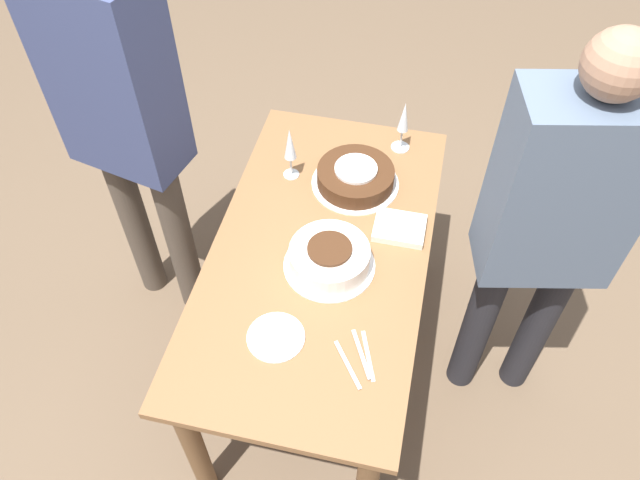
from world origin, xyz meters
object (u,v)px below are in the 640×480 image
wine_glass_near (290,146)px  person_cutting (552,222)px  person_watching (120,110)px  cake_front_chocolate (356,177)px  wine_glass_far (404,120)px  cake_center_white (329,258)px

wine_glass_near → person_cutting: bearing=-106.4°
wine_glass_near → person_watching: bearing=104.1°
cake_front_chocolate → person_watching: bearing=100.3°
wine_glass_far → person_watching: 1.01m
person_cutting → person_watching: size_ratio=0.93×
wine_glass_far → person_cutting: person_cutting is taller
cake_center_white → wine_glass_far: 0.65m
cake_front_chocolate → person_cutting: 0.72m
cake_front_chocolate → person_watching: person_watching is taller
wine_glass_near → person_watching: (-0.14, 0.55, 0.17)m
cake_front_chocolate → person_cutting: bearing=-112.6°
wine_glass_far → cake_front_chocolate: bearing=150.1°
cake_center_white → cake_front_chocolate: cake_center_white is taller
cake_center_white → wine_glass_near: bearing=30.6°
cake_front_chocolate → wine_glass_near: (-0.01, 0.24, 0.11)m
wine_glass_far → cake_center_white: bearing=166.8°
cake_center_white → person_watching: (0.25, 0.78, 0.27)m
cake_center_white → wine_glass_far: bearing=-13.2°
wine_glass_near → cake_center_white: bearing=-149.4°
cake_front_chocolate → person_cutting: size_ratio=0.20×
cake_front_chocolate → wine_glass_far: 0.29m
cake_center_white → wine_glass_far: wine_glass_far is taller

